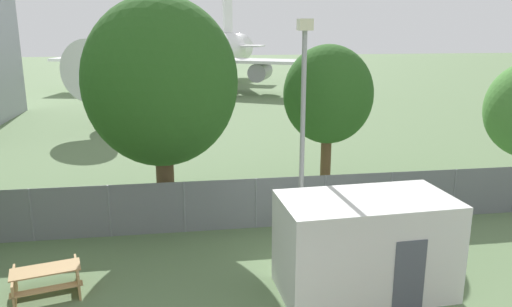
% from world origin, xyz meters
% --- Properties ---
extents(perimeter_fence, '(56.07, 0.07, 1.87)m').
position_xyz_m(perimeter_fence, '(-0.00, 9.73, 0.93)').
color(perimeter_fence, slate).
rests_on(perimeter_fence, ground).
extents(airplane, '(31.75, 39.71, 12.75)m').
position_xyz_m(airplane, '(-1.12, 47.07, 4.10)').
color(airplane, white).
rests_on(airplane, ground).
extents(portable_cabin, '(4.71, 2.65, 2.69)m').
position_xyz_m(portable_cabin, '(2.24, 4.92, 1.34)').
color(portable_cabin, silver).
rests_on(portable_cabin, ground).
extents(picnic_bench_near_cabin, '(2.07, 1.79, 0.76)m').
position_xyz_m(picnic_bench_near_cabin, '(-6.31, 6.00, 0.48)').
color(picnic_bench_near_cabin, tan).
rests_on(picnic_bench_near_cabin, ground).
extents(tree_left_of_cabin, '(5.39, 5.39, 8.17)m').
position_xyz_m(tree_left_of_cabin, '(-3.19, 10.83, 5.18)').
color(tree_left_of_cabin, '#4C3823').
rests_on(tree_left_of_cabin, ground).
extents(tree_far_right, '(3.73, 3.73, 6.39)m').
position_xyz_m(tree_far_right, '(3.54, 13.04, 4.31)').
color(tree_far_right, brown).
rests_on(tree_far_right, ground).
extents(light_mast, '(0.44, 0.44, 7.32)m').
position_xyz_m(light_mast, '(1.39, 8.67, 4.51)').
color(light_mast, '#99999E').
rests_on(light_mast, ground).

